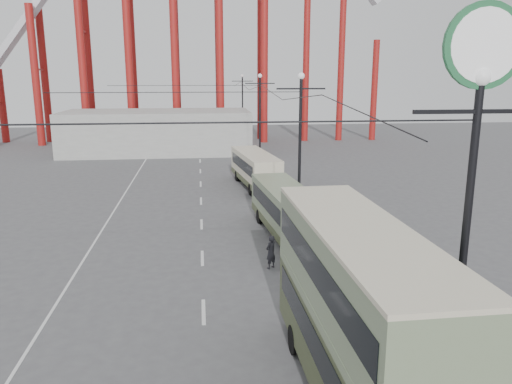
{
  "coord_description": "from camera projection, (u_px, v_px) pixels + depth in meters",
  "views": [
    {
      "loc": [
        -0.97,
        -14.27,
        9.13
      ],
      "look_at": [
        1.97,
        11.75,
        3.0
      ],
      "focal_mm": 35.0,
      "sensor_mm": 36.0,
      "label": 1
    }
  ],
  "objects": [
    {
      "name": "pedestrian",
      "position": [
        271.0,
        252.0,
        24.04
      ],
      "size": [
        0.72,
        0.69,
        1.65
      ],
      "primitive_type": "imported",
      "rotation": [
        0.0,
        0.0,
        3.83
      ],
      "color": "#222227",
      "rests_on": "ground"
    },
    {
      "name": "lamp_post_near",
      "position": [
        476.0,
        130.0,
        11.91
      ],
      "size": [
        3.2,
        0.44,
        10.8
      ],
      "color": "black",
      "rests_on": "ground"
    },
    {
      "name": "road_markings",
      "position": [
        203.0,
        209.0,
        34.96
      ],
      "size": [
        12.52,
        120.0,
        0.01
      ],
      "color": "silver",
      "rests_on": "ground"
    },
    {
      "name": "single_decker_green",
      "position": [
        288.0,
        210.0,
        28.56
      ],
      "size": [
        3.13,
        10.13,
        2.82
      ],
      "rotation": [
        0.0,
        0.0,
        0.09
      ],
      "color": "#71815E",
      "rests_on": "ground"
    },
    {
      "name": "ground",
      "position": [
        236.0,
        367.0,
        15.99
      ],
      "size": [
        160.0,
        160.0,
        0.0
      ],
      "primitive_type": "plane",
      "color": "#4D4D50",
      "rests_on": "ground"
    },
    {
      "name": "lamp_post_distant",
      "position": [
        243.0,
        106.0,
        75.52
      ],
      "size": [
        3.2,
        0.44,
        9.32
      ],
      "color": "black",
      "rests_on": "ground"
    },
    {
      "name": "single_decker_cream",
      "position": [
        255.0,
        168.0,
        41.63
      ],
      "size": [
        3.42,
        9.39,
        2.86
      ],
      "rotation": [
        0.0,
        0.0,
        0.12
      ],
      "color": "beige",
      "rests_on": "ground"
    },
    {
      "name": "fairground_shed",
      "position": [
        158.0,
        132.0,
        60.24
      ],
      "size": [
        22.0,
        10.0,
        5.0
      ],
      "primitive_type": "cube",
      "color": "gray",
      "rests_on": "ground"
    },
    {
      "name": "double_decker_bus",
      "position": [
        356.0,
        307.0,
        13.65
      ],
      "size": [
        2.68,
        9.86,
        5.27
      ],
      "rotation": [
        0.0,
        0.0,
        0.02
      ],
      "color": "#363C20",
      "rests_on": "ground"
    },
    {
      "name": "lamp_post_far",
      "position": [
        260.0,
        117.0,
        54.24
      ],
      "size": [
        3.2,
        0.44,
        9.32
      ],
      "color": "black",
      "rests_on": "ground"
    },
    {
      "name": "lamp_post_mid",
      "position": [
        300.0,
        145.0,
        32.95
      ],
      "size": [
        3.2,
        0.44,
        9.32
      ],
      "color": "black",
      "rests_on": "ground"
    }
  ]
}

